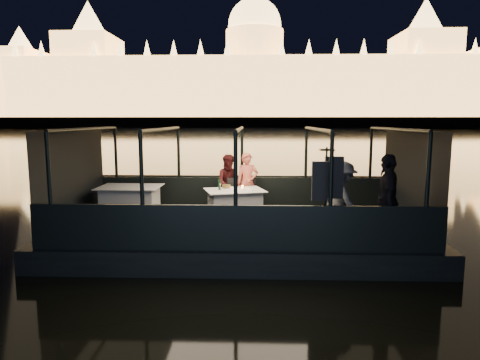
{
  "coord_description": "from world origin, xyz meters",
  "views": [
    {
      "loc": [
        0.36,
        -10.02,
        3.02
      ],
      "look_at": [
        0.0,
        0.4,
        1.55
      ],
      "focal_mm": 32.0,
      "sensor_mm": 36.0,
      "label": 1
    }
  ],
  "objects_px": {
    "chair_port_left": "(235,197)",
    "wine_bottle": "(219,184)",
    "dining_table_central": "(235,205)",
    "person_man_maroon": "(230,185)",
    "passenger_dark": "(387,203)",
    "dining_table_aft": "(130,203)",
    "person_woman_coral": "(247,185)",
    "coat_stand": "(325,202)",
    "passenger_stripe": "(342,200)",
    "chair_port_right": "(249,196)"
  },
  "relations": [
    {
      "from": "passenger_stripe",
      "to": "dining_table_central",
      "type": "bearing_deg",
      "value": 30.57
    },
    {
      "from": "dining_table_aft",
      "to": "dining_table_central",
      "type": "bearing_deg",
      "value": -1.66
    },
    {
      "from": "chair_port_right",
      "to": "passenger_stripe",
      "type": "distance_m",
      "value": 3.26
    },
    {
      "from": "person_woman_coral",
      "to": "passenger_dark",
      "type": "distance_m",
      "value": 4.11
    },
    {
      "from": "person_woman_coral",
      "to": "chair_port_left",
      "type": "bearing_deg",
      "value": -153.4
    },
    {
      "from": "passenger_stripe",
      "to": "dining_table_aft",
      "type": "bearing_deg",
      "value": 47.18
    },
    {
      "from": "chair_port_left",
      "to": "passenger_stripe",
      "type": "distance_m",
      "value": 3.36
    },
    {
      "from": "person_man_maroon",
      "to": "person_woman_coral",
      "type": "bearing_deg",
      "value": -11.96
    },
    {
      "from": "dining_table_aft",
      "to": "passenger_dark",
      "type": "height_order",
      "value": "passenger_dark"
    },
    {
      "from": "dining_table_central",
      "to": "person_man_maroon",
      "type": "bearing_deg",
      "value": 101.08
    },
    {
      "from": "dining_table_aft",
      "to": "passenger_stripe",
      "type": "xyz_separation_m",
      "value": [
        5.05,
        -1.79,
        0.47
      ]
    },
    {
      "from": "dining_table_aft",
      "to": "passenger_dark",
      "type": "bearing_deg",
      "value": -20.0
    },
    {
      "from": "person_man_maroon",
      "to": "chair_port_left",
      "type": "bearing_deg",
      "value": -66.84
    },
    {
      "from": "dining_table_central",
      "to": "person_man_maroon",
      "type": "distance_m",
      "value": 1.01
    },
    {
      "from": "coat_stand",
      "to": "chair_port_right",
      "type": "bearing_deg",
      "value": 117.07
    },
    {
      "from": "passenger_dark",
      "to": "person_woman_coral",
      "type": "bearing_deg",
      "value": -123.12
    },
    {
      "from": "dining_table_central",
      "to": "chair_port_left",
      "type": "distance_m",
      "value": 0.65
    },
    {
      "from": "dining_table_central",
      "to": "chair_port_left",
      "type": "bearing_deg",
      "value": 92.19
    },
    {
      "from": "dining_table_aft",
      "to": "person_man_maroon",
      "type": "height_order",
      "value": "person_man_maroon"
    },
    {
      "from": "chair_port_left",
      "to": "dining_table_aft",
      "type": "bearing_deg",
      "value": -177.52
    },
    {
      "from": "chair_port_right",
      "to": "wine_bottle",
      "type": "height_order",
      "value": "wine_bottle"
    },
    {
      "from": "dining_table_central",
      "to": "dining_table_aft",
      "type": "bearing_deg",
      "value": 178.34
    },
    {
      "from": "dining_table_central",
      "to": "passenger_dark",
      "type": "height_order",
      "value": "passenger_dark"
    },
    {
      "from": "dining_table_central",
      "to": "chair_port_right",
      "type": "xyz_separation_m",
      "value": [
        0.34,
        0.84,
        0.06
      ]
    },
    {
      "from": "chair_port_right",
      "to": "person_man_maroon",
      "type": "xyz_separation_m",
      "value": [
        -0.52,
        0.09,
        0.3
      ]
    },
    {
      "from": "chair_port_right",
      "to": "person_woman_coral",
      "type": "xyz_separation_m",
      "value": [
        -0.04,
        0.04,
        0.3
      ]
    },
    {
      "from": "coat_stand",
      "to": "person_man_maroon",
      "type": "relative_size",
      "value": 1.26
    },
    {
      "from": "dining_table_central",
      "to": "passenger_dark",
      "type": "bearing_deg",
      "value": -32.98
    },
    {
      "from": "chair_port_right",
      "to": "coat_stand",
      "type": "distance_m",
      "value": 3.48
    },
    {
      "from": "person_woman_coral",
      "to": "passenger_stripe",
      "type": "bearing_deg",
      "value": -59.78
    },
    {
      "from": "dining_table_central",
      "to": "dining_table_aft",
      "type": "height_order",
      "value": "dining_table_aft"
    },
    {
      "from": "coat_stand",
      "to": "dining_table_aft",
      "type": "bearing_deg",
      "value": 153.38
    },
    {
      "from": "person_man_maroon",
      "to": "passenger_dark",
      "type": "relative_size",
      "value": 0.85
    },
    {
      "from": "dining_table_aft",
      "to": "person_woman_coral",
      "type": "distance_m",
      "value": 3.13
    },
    {
      "from": "chair_port_right",
      "to": "passenger_dark",
      "type": "bearing_deg",
      "value": -27.52
    },
    {
      "from": "person_woman_coral",
      "to": "passenger_stripe",
      "type": "height_order",
      "value": "passenger_stripe"
    },
    {
      "from": "dining_table_aft",
      "to": "wine_bottle",
      "type": "height_order",
      "value": "wine_bottle"
    },
    {
      "from": "chair_port_left",
      "to": "passenger_dark",
      "type": "relative_size",
      "value": 0.51
    },
    {
      "from": "chair_port_left",
      "to": "wine_bottle",
      "type": "xyz_separation_m",
      "value": [
        -0.36,
        -0.64,
        0.47
      ]
    },
    {
      "from": "chair_port_left",
      "to": "passenger_dark",
      "type": "height_order",
      "value": "passenger_dark"
    },
    {
      "from": "dining_table_central",
      "to": "coat_stand",
      "type": "xyz_separation_m",
      "value": [
        1.91,
        -2.23,
        0.51
      ]
    },
    {
      "from": "chair_port_left",
      "to": "wine_bottle",
      "type": "relative_size",
      "value": 3.12
    },
    {
      "from": "dining_table_aft",
      "to": "coat_stand",
      "type": "xyz_separation_m",
      "value": [
        4.62,
        -2.31,
        0.51
      ]
    },
    {
      "from": "dining_table_aft",
      "to": "person_woman_coral",
      "type": "relative_size",
      "value": 0.95
    },
    {
      "from": "chair_port_left",
      "to": "passenger_stripe",
      "type": "bearing_deg",
      "value": -54.42
    },
    {
      "from": "passenger_stripe",
      "to": "passenger_dark",
      "type": "xyz_separation_m",
      "value": [
        0.84,
        -0.35,
        0.0
      ]
    },
    {
      "from": "person_woman_coral",
      "to": "passenger_dark",
      "type": "xyz_separation_m",
      "value": [
        2.87,
        -2.94,
        0.1
      ]
    },
    {
      "from": "dining_table_aft",
      "to": "passenger_dark",
      "type": "distance_m",
      "value": 6.28
    },
    {
      "from": "chair_port_left",
      "to": "wine_bottle",
      "type": "distance_m",
      "value": 0.87
    },
    {
      "from": "dining_table_aft",
      "to": "chair_port_right",
      "type": "relative_size",
      "value": 1.75
    }
  ]
}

